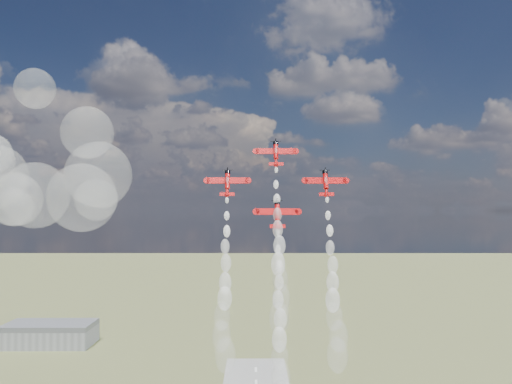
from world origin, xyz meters
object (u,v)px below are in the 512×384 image
object	(u,v)px
plane_slot	(277,214)
plane_left	(227,182)
hangar	(50,334)
plane_right	(326,182)
plane_lead	(276,153)

from	to	relation	value
plane_slot	plane_left	bearing A→B (deg)	163.46
hangar	plane_slot	xyz separation A→B (m)	(125.26, -166.09, 70.99)
plane_left	plane_right	distance (m)	28.72
hangar	plane_lead	distance (m)	220.16
hangar	plane_right	xyz separation A→B (m)	(139.62, -161.82, 80.09)
plane_lead	plane_left	distance (m)	17.53
plane_lead	plane_left	size ratio (longest dim) A/B	1.00
plane_lead	plane_right	bearing A→B (deg)	-16.54
plane_lead	hangar	bearing A→B (deg)	128.49
plane_right	plane_slot	bearing A→B (deg)	-163.46
hangar	plane_right	distance (m)	228.24
hangar	plane_slot	distance (m)	219.81
plane_lead	plane_left	bearing A→B (deg)	-163.46
hangar	plane_left	bearing A→B (deg)	-55.58
hangar	plane_right	world-z (taller)	plane_right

